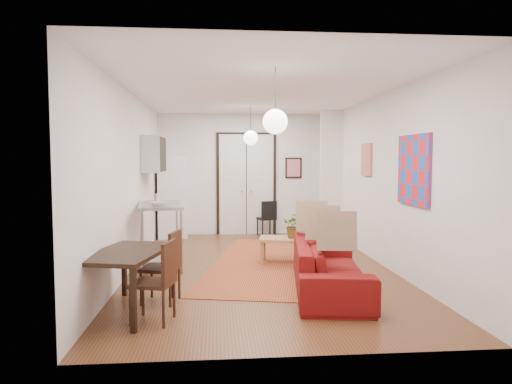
{
  "coord_description": "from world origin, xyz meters",
  "views": [
    {
      "loc": [
        -0.7,
        -7.49,
        1.79
      ],
      "look_at": [
        -0.05,
        0.16,
        1.25
      ],
      "focal_mm": 32.0,
      "sensor_mm": 36.0,
      "label": 1
    }
  ],
  "objects": [
    {
      "name": "floor",
      "position": [
        0.0,
        0.0,
        0.0
      ],
      "size": [
        7.0,
        7.0,
        0.0
      ],
      "primitive_type": "plane",
      "color": "brown",
      "rests_on": "ground"
    },
    {
      "name": "ceiling",
      "position": [
        0.0,
        0.0,
        2.9
      ],
      "size": [
        4.2,
        7.0,
        0.02
      ],
      "primitive_type": "cube",
      "color": "white",
      "rests_on": "wall_back"
    },
    {
      "name": "wall_back",
      "position": [
        0.0,
        3.5,
        1.45
      ],
      "size": [
        4.2,
        0.02,
        2.9
      ],
      "primitive_type": "cube",
      "color": "white",
      "rests_on": "floor"
    },
    {
      "name": "wall_front",
      "position": [
        0.0,
        -3.5,
        1.45
      ],
      "size": [
        4.2,
        0.02,
        2.9
      ],
      "primitive_type": "cube",
      "color": "white",
      "rests_on": "floor"
    },
    {
      "name": "wall_left",
      "position": [
        -2.1,
        0.0,
        1.45
      ],
      "size": [
        0.02,
        7.0,
        2.9
      ],
      "primitive_type": "cube",
      "color": "white",
      "rests_on": "floor"
    },
    {
      "name": "wall_right",
      "position": [
        2.1,
        0.0,
        1.45
      ],
      "size": [
        0.02,
        7.0,
        2.9
      ],
      "primitive_type": "cube",
      "color": "white",
      "rests_on": "floor"
    },
    {
      "name": "double_doors",
      "position": [
        0.0,
        3.46,
        1.2
      ],
      "size": [
        1.44,
        0.06,
        2.5
      ],
      "primitive_type": "cube",
      "color": "silver",
      "rests_on": "wall_back"
    },
    {
      "name": "stub_partition",
      "position": [
        1.85,
        2.55,
        1.45
      ],
      "size": [
        0.5,
        0.1,
        2.9
      ],
      "primitive_type": "cube",
      "color": "white",
      "rests_on": "floor"
    },
    {
      "name": "wall_cabinet",
      "position": [
        -1.92,
        1.5,
        1.9
      ],
      "size": [
        0.35,
        1.0,
        0.7
      ],
      "primitive_type": "cube",
      "color": "silver",
      "rests_on": "wall_left"
    },
    {
      "name": "painting_popart",
      "position": [
        2.08,
        -1.25,
        1.65
      ],
      "size": [
        0.05,
        1.0,
        1.0
      ],
      "primitive_type": "cube",
      "color": "red",
      "rests_on": "wall_right"
    },
    {
      "name": "painting_abstract",
      "position": [
        2.08,
        0.8,
        1.8
      ],
      "size": [
        0.05,
        0.5,
        0.6
      ],
      "primitive_type": "cube",
      "color": "beige",
      "rests_on": "wall_right"
    },
    {
      "name": "poster_back",
      "position": [
        1.15,
        3.47,
        1.6
      ],
      "size": [
        0.4,
        0.03,
        0.5
      ],
      "primitive_type": "cube",
      "color": "red",
      "rests_on": "wall_back"
    },
    {
      "name": "print_left",
      "position": [
        -2.07,
        2.0,
        1.95
      ],
      "size": [
        0.03,
        0.44,
        0.54
      ],
      "primitive_type": "cube",
      "color": "#945E3D",
      "rests_on": "wall_left"
    },
    {
      "name": "pendant_back",
      "position": [
        0.0,
        2.0,
        2.25
      ],
      "size": [
        0.3,
        0.3,
        0.8
      ],
      "color": "white",
      "rests_on": "ceiling"
    },
    {
      "name": "pendant_front",
      "position": [
        0.0,
        -2.0,
        2.25
      ],
      "size": [
        0.3,
        0.3,
        0.8
      ],
      "color": "white",
      "rests_on": "ceiling"
    },
    {
      "name": "kilim_rug",
      "position": [
        0.1,
        0.34,
        0.01
      ],
      "size": [
        2.53,
        4.68,
        0.01
      ],
      "primitive_type": "cube",
      "rotation": [
        0.0,
        0.0,
        -0.2
      ],
      "color": "#A75529",
      "rests_on": "floor"
    },
    {
      "name": "sofa",
      "position": [
        0.82,
        -1.47,
        0.34
      ],
      "size": [
        2.42,
        1.22,
        0.68
      ],
      "primitive_type": "imported",
      "rotation": [
        0.0,
        0.0,
        1.43
      ],
      "color": "maroon",
      "rests_on": "floor"
    },
    {
      "name": "coffee_table",
      "position": [
        0.53,
        0.27,
        0.38
      ],
      "size": [
        1.08,
        0.72,
        0.44
      ],
      "rotation": [
        0.0,
        0.0,
        -0.18
      ],
      "color": "tan",
      "rests_on": "floor"
    },
    {
      "name": "potted_plant",
      "position": [
        0.63,
        0.27,
        0.66
      ],
      "size": [
        0.44,
        0.4,
        0.43
      ],
      "primitive_type": "imported",
      "rotation": [
        0.0,
        0.0,
        -0.18
      ],
      "color": "#3D682F",
      "rests_on": "coffee_table"
    },
    {
      "name": "kitchen_counter",
      "position": [
        -1.66,
        0.23,
        0.71
      ],
      "size": [
        0.88,
        1.46,
        1.06
      ],
      "rotation": [
        0.0,
        0.0,
        0.14
      ],
      "color": "#A8AAAD",
      "rests_on": "floor"
    },
    {
      "name": "bowl",
      "position": [
        -1.66,
        -0.07,
        1.09
      ],
      "size": [
        0.32,
        0.32,
        0.06
      ],
      "primitive_type": "imported",
      "rotation": [
        0.0,
        0.0,
        0.35
      ],
      "color": "silver",
      "rests_on": "kitchen_counter"
    },
    {
      "name": "soap_bottle",
      "position": [
        -1.71,
        0.48,
        1.17
      ],
      "size": [
        0.13,
        0.13,
        0.22
      ],
      "primitive_type": "imported",
      "rotation": [
        0.0,
        0.0,
        0.35
      ],
      "color": "teal",
      "rests_on": "kitchen_counter"
    },
    {
      "name": "fridge",
      "position": [
        -1.75,
        3.15,
        0.93
      ],
      "size": [
        0.75,
        0.75,
        1.87
      ],
      "primitive_type": "cube",
      "rotation": [
        0.0,
        0.0,
        0.14
      ],
      "color": "white",
      "rests_on": "floor"
    },
    {
      "name": "dining_table",
      "position": [
        -1.75,
        -2.12,
        0.65
      ],
      "size": [
        1.03,
        1.45,
        0.73
      ],
      "rotation": [
        0.0,
        0.0,
        -0.23
      ],
      "color": "black",
      "rests_on": "floor"
    },
    {
      "name": "dining_chair_near",
      "position": [
        -1.42,
        -1.68,
        0.52
      ],
      "size": [
        0.52,
        0.65,
        0.9
      ],
      "rotation": [
        0.0,
        0.0,
        -1.8
      ],
      "color": "#371C11",
      "rests_on": "floor"
    },
    {
      "name": "dining_chair_far",
      "position": [
        -1.42,
        -2.38,
        0.52
      ],
      "size": [
        0.52,
        0.65,
        0.9
      ],
      "rotation": [
        0.0,
        0.0,
        -1.8
      ],
      "color": "#371C11",
      "rests_on": "floor"
    },
    {
      "name": "black_side_chair",
      "position": [
        0.45,
        3.22,
        0.49
      ],
      "size": [
        0.47,
        0.48,
        0.84
      ],
      "rotation": [
        0.0,
        0.0,
        3.42
      ],
      "color": "black",
      "rests_on": "floor"
    }
  ]
}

